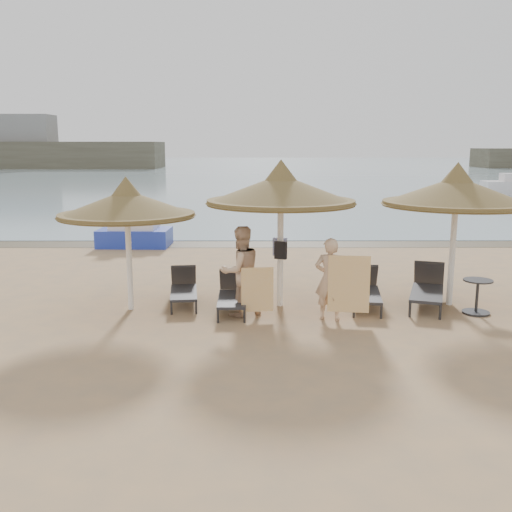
{
  "coord_description": "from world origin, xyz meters",
  "views": [
    {
      "loc": [
        -0.49,
        -11.09,
        3.56
      ],
      "look_at": [
        -0.46,
        1.2,
        1.16
      ],
      "focal_mm": 40.0,
      "sensor_mm": 36.0,
      "label": 1
    }
  ],
  "objects_px": {
    "lounger_near_left": "(232,293)",
    "pedal_boat": "(134,234)",
    "side_table": "(477,298)",
    "palapa_right": "(456,192)",
    "lounger_near_right": "(365,289)",
    "palapa_left": "(127,204)",
    "lounger_far_right": "(428,287)",
    "palapa_center": "(281,190)",
    "lounger_far_left": "(184,287)",
    "person_left": "(241,264)",
    "person_right": "(330,272)"
  },
  "relations": [
    {
      "from": "lounger_near_left",
      "to": "pedal_boat",
      "type": "xyz_separation_m",
      "value": [
        -3.82,
        8.01,
        0.07
      ]
    },
    {
      "from": "side_table",
      "to": "palapa_right",
      "type": "bearing_deg",
      "value": 116.23
    },
    {
      "from": "lounger_near_left",
      "to": "lounger_near_right",
      "type": "bearing_deg",
      "value": 5.81
    },
    {
      "from": "palapa_left",
      "to": "lounger_far_right",
      "type": "xyz_separation_m",
      "value": [
        6.62,
        0.34,
        -1.91
      ]
    },
    {
      "from": "palapa_center",
      "to": "palapa_right",
      "type": "height_order",
      "value": "palapa_center"
    },
    {
      "from": "lounger_far_left",
      "to": "lounger_far_right",
      "type": "height_order",
      "value": "lounger_far_right"
    },
    {
      "from": "person_left",
      "to": "palapa_center",
      "type": "bearing_deg",
      "value": -168.84
    },
    {
      "from": "palapa_center",
      "to": "person_right",
      "type": "bearing_deg",
      "value": -46.36
    },
    {
      "from": "palapa_center",
      "to": "lounger_far_right",
      "type": "bearing_deg",
      "value": 1.06
    },
    {
      "from": "lounger_far_right",
      "to": "person_right",
      "type": "xyz_separation_m",
      "value": [
        -2.36,
        -1.08,
        0.59
      ]
    },
    {
      "from": "palapa_left",
      "to": "lounger_far_right",
      "type": "relative_size",
      "value": 1.38
    },
    {
      "from": "person_left",
      "to": "person_right",
      "type": "relative_size",
      "value": 1.11
    },
    {
      "from": "side_table",
      "to": "person_right",
      "type": "distance_m",
      "value": 3.3
    },
    {
      "from": "lounger_near_right",
      "to": "palapa_left",
      "type": "bearing_deg",
      "value": -168.84
    },
    {
      "from": "lounger_near_left",
      "to": "lounger_far_right",
      "type": "bearing_deg",
      "value": 3.95
    },
    {
      "from": "lounger_far_left",
      "to": "person_right",
      "type": "relative_size",
      "value": 0.91
    },
    {
      "from": "person_right",
      "to": "palapa_center",
      "type": "bearing_deg",
      "value": -32.05
    },
    {
      "from": "palapa_right",
      "to": "lounger_near_left",
      "type": "xyz_separation_m",
      "value": [
        -4.9,
        -0.38,
        -2.18
      ]
    },
    {
      "from": "lounger_far_right",
      "to": "person_right",
      "type": "distance_m",
      "value": 2.66
    },
    {
      "from": "lounger_far_right",
      "to": "pedal_boat",
      "type": "relative_size",
      "value": 0.84
    },
    {
      "from": "palapa_right",
      "to": "lounger_far_right",
      "type": "distance_m",
      "value": 2.2
    },
    {
      "from": "person_left",
      "to": "person_right",
      "type": "height_order",
      "value": "person_left"
    },
    {
      "from": "lounger_far_right",
      "to": "person_left",
      "type": "height_order",
      "value": "person_left"
    },
    {
      "from": "palapa_left",
      "to": "pedal_boat",
      "type": "distance_m",
      "value": 8.36
    },
    {
      "from": "lounger_far_left",
      "to": "palapa_left",
      "type": "bearing_deg",
      "value": -160.14
    },
    {
      "from": "lounger_near_right",
      "to": "person_left",
      "type": "bearing_deg",
      "value": -157.02
    },
    {
      "from": "palapa_left",
      "to": "person_left",
      "type": "xyz_separation_m",
      "value": [
        2.43,
        -0.44,
        -1.21
      ]
    },
    {
      "from": "palapa_right",
      "to": "side_table",
      "type": "height_order",
      "value": "palapa_right"
    },
    {
      "from": "palapa_center",
      "to": "lounger_far_left",
      "type": "height_order",
      "value": "palapa_center"
    },
    {
      "from": "lounger_near_left",
      "to": "side_table",
      "type": "bearing_deg",
      "value": -4.24
    },
    {
      "from": "lounger_far_left",
      "to": "lounger_near_right",
      "type": "distance_m",
      "value": 4.12
    },
    {
      "from": "lounger_far_right",
      "to": "pedal_boat",
      "type": "xyz_separation_m",
      "value": [
        -8.21,
        7.65,
        0.02
      ]
    },
    {
      "from": "lounger_far_right",
      "to": "pedal_boat",
      "type": "bearing_deg",
      "value": 155.69
    },
    {
      "from": "lounger_near_right",
      "to": "palapa_right",
      "type": "bearing_deg",
      "value": 8.74
    },
    {
      "from": "person_left",
      "to": "palapa_left",
      "type": "bearing_deg",
      "value": -39.01
    },
    {
      "from": "lounger_near_right",
      "to": "side_table",
      "type": "xyz_separation_m",
      "value": [
        2.27,
        -0.66,
        -0.03
      ]
    },
    {
      "from": "person_right",
      "to": "pedal_boat",
      "type": "relative_size",
      "value": 0.78
    },
    {
      "from": "palapa_left",
      "to": "pedal_boat",
      "type": "height_order",
      "value": "palapa_left"
    },
    {
      "from": "lounger_near_left",
      "to": "person_left",
      "type": "xyz_separation_m",
      "value": [
        0.19,
        -0.42,
        0.75
      ]
    },
    {
      "from": "lounger_near_right",
      "to": "palapa_center",
      "type": "bearing_deg",
      "value": -171.05
    },
    {
      "from": "person_left",
      "to": "pedal_boat",
      "type": "distance_m",
      "value": 9.36
    },
    {
      "from": "lounger_far_right",
      "to": "side_table",
      "type": "height_order",
      "value": "lounger_far_right"
    },
    {
      "from": "person_left",
      "to": "person_right",
      "type": "distance_m",
      "value": 1.87
    },
    {
      "from": "lounger_far_left",
      "to": "side_table",
      "type": "height_order",
      "value": "lounger_far_left"
    },
    {
      "from": "lounger_near_right",
      "to": "lounger_far_right",
      "type": "height_order",
      "value": "lounger_far_right"
    },
    {
      "from": "palapa_left",
      "to": "palapa_center",
      "type": "bearing_deg",
      "value": 4.79
    },
    {
      "from": "lounger_near_left",
      "to": "person_right",
      "type": "relative_size",
      "value": 0.91
    },
    {
      "from": "lounger_near_right",
      "to": "person_right",
      "type": "relative_size",
      "value": 0.98
    },
    {
      "from": "palapa_right",
      "to": "lounger_far_right",
      "type": "xyz_separation_m",
      "value": [
        -0.51,
        -0.02,
        -2.14
      ]
    },
    {
      "from": "palapa_left",
      "to": "side_table",
      "type": "xyz_separation_m",
      "value": [
        7.48,
        -0.34,
        -1.97
      ]
    }
  ]
}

